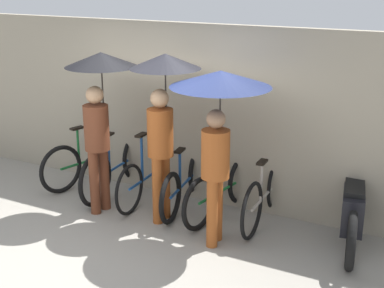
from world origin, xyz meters
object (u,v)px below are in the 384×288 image
at_px(parked_bicycle_5, 265,194).
at_px(motorcycle, 353,209).
at_px(parked_bicycle_1, 117,166).
at_px(pedestrian_leading, 99,92).
at_px(pedestrian_center, 163,98).
at_px(pedestrian_trailing, 219,105).
at_px(parked_bicycle_2, 150,174).
at_px(parked_bicycle_3, 185,182).
at_px(parked_bicycle_0, 89,160).
at_px(parked_bicycle_4, 222,189).

bearing_deg(parked_bicycle_5, motorcycle, -90.27).
relative_size(parked_bicycle_1, pedestrian_leading, 0.88).
distance_m(pedestrian_center, pedestrian_trailing, 0.87).
bearing_deg(parked_bicycle_2, motorcycle, -91.37).
bearing_deg(parked_bicycle_3, parked_bicycle_0, 78.78).
xyz_separation_m(parked_bicycle_1, parked_bicycle_2, (0.55, -0.02, -0.02)).
bearing_deg(parked_bicycle_2, parked_bicycle_5, -91.35).
relative_size(parked_bicycle_2, pedestrian_leading, 0.84).
height_order(parked_bicycle_3, pedestrian_leading, pedestrian_leading).
distance_m(parked_bicycle_0, parked_bicycle_3, 1.66).
relative_size(parked_bicycle_1, parked_bicycle_2, 1.06).
bearing_deg(parked_bicycle_3, parked_bicycle_1, 80.92).
bearing_deg(parked_bicycle_5, parked_bicycle_1, 88.84).
xyz_separation_m(parked_bicycle_1, pedestrian_center, (1.05, -0.44, 1.19)).
bearing_deg(parked_bicycle_4, pedestrian_center, 131.98).
distance_m(pedestrian_leading, motorcycle, 3.37).
relative_size(parked_bicycle_4, pedestrian_trailing, 0.84).
bearing_deg(parked_bicycle_0, pedestrian_trailing, -92.53).
bearing_deg(pedestrian_trailing, parked_bicycle_2, 147.45).
relative_size(parked_bicycle_0, motorcycle, 0.82).
xyz_separation_m(parked_bicycle_4, pedestrian_leading, (-1.46, -0.55, 1.23)).
height_order(pedestrian_center, pedestrian_trailing, pedestrian_center).
bearing_deg(motorcycle, pedestrian_leading, 91.16).
relative_size(parked_bicycle_5, pedestrian_center, 0.79).
height_order(pedestrian_leading, pedestrian_center, pedestrian_center).
bearing_deg(parked_bicycle_5, parked_bicycle_3, 90.45).
relative_size(parked_bicycle_0, parked_bicycle_1, 0.91).
distance_m(parked_bicycle_1, parked_bicycle_2, 0.55).
relative_size(parked_bicycle_3, parked_bicycle_4, 1.01).
distance_m(pedestrian_leading, pedestrian_center, 0.85).
bearing_deg(pedestrian_trailing, parked_bicycle_5, 58.12).
relative_size(parked_bicycle_1, parked_bicycle_3, 1.08).
height_order(parked_bicycle_4, pedestrian_trailing, pedestrian_trailing).
bearing_deg(parked_bicycle_5, parked_bicycle_4, 95.47).
bearing_deg(parked_bicycle_4, motorcycle, -77.76).
xyz_separation_m(parked_bicycle_0, parked_bicycle_3, (1.66, -0.07, -0.02)).
xyz_separation_m(parked_bicycle_1, parked_bicycle_4, (1.66, -0.03, -0.02)).
distance_m(parked_bicycle_2, pedestrian_trailing, 1.95).
xyz_separation_m(parked_bicycle_3, parked_bicycle_5, (1.11, 0.05, 0.02)).
relative_size(parked_bicycle_4, pedestrian_leading, 0.81).
relative_size(parked_bicycle_5, motorcycle, 0.82).
bearing_deg(motorcycle, pedestrian_center, 92.21).
bearing_deg(parked_bicycle_2, parked_bicycle_0, 82.28).
bearing_deg(pedestrian_leading, parked_bicycle_0, 147.73).
xyz_separation_m(parked_bicycle_0, parked_bicycle_5, (2.77, -0.02, 0.00)).
height_order(parked_bicycle_3, parked_bicycle_5, parked_bicycle_3).
distance_m(parked_bicycle_3, parked_bicycle_5, 1.11).
distance_m(parked_bicycle_0, pedestrian_leading, 1.57).
height_order(parked_bicycle_5, motorcycle, parked_bicycle_5).
height_order(parked_bicycle_5, pedestrian_center, pedestrian_center).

